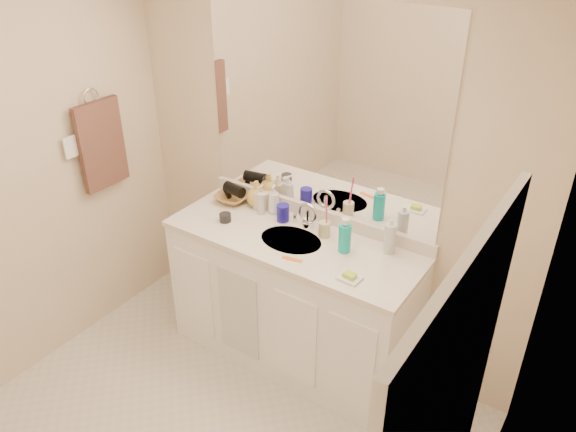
# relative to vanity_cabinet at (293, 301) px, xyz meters

# --- Properties ---
(wall_back) EXTENTS (2.60, 0.02, 2.40)m
(wall_back) POSITION_rel_vanity_cabinet_xyz_m (0.00, 0.28, 0.77)
(wall_back) COLOR beige
(wall_back) RESTS_ON floor
(wall_right) EXTENTS (0.02, 2.60, 2.40)m
(wall_right) POSITION_rel_vanity_cabinet_xyz_m (1.30, -1.02, 0.77)
(wall_right) COLOR beige
(wall_right) RESTS_ON floor
(vanity_cabinet) EXTENTS (1.50, 0.55, 0.85)m
(vanity_cabinet) POSITION_rel_vanity_cabinet_xyz_m (0.00, 0.00, 0.00)
(vanity_cabinet) COLOR white
(vanity_cabinet) RESTS_ON floor
(countertop) EXTENTS (1.52, 0.57, 0.03)m
(countertop) POSITION_rel_vanity_cabinet_xyz_m (0.00, 0.00, 0.44)
(countertop) COLOR silver
(countertop) RESTS_ON vanity_cabinet
(backsplash) EXTENTS (1.52, 0.03, 0.08)m
(backsplash) POSITION_rel_vanity_cabinet_xyz_m (0.00, 0.26, 0.50)
(backsplash) COLOR silver
(backsplash) RESTS_ON countertop
(sink_basin) EXTENTS (0.37, 0.37, 0.02)m
(sink_basin) POSITION_rel_vanity_cabinet_xyz_m (0.00, -0.02, 0.44)
(sink_basin) COLOR beige
(sink_basin) RESTS_ON countertop
(faucet) EXTENTS (0.02, 0.02, 0.11)m
(faucet) POSITION_rel_vanity_cabinet_xyz_m (0.00, 0.16, 0.51)
(faucet) COLOR silver
(faucet) RESTS_ON countertop
(mirror) EXTENTS (1.48, 0.01, 1.20)m
(mirror) POSITION_rel_vanity_cabinet_xyz_m (0.00, 0.27, 1.14)
(mirror) COLOR white
(mirror) RESTS_ON wall_back
(blue_mug) EXTENTS (0.09, 0.09, 0.11)m
(blue_mug) POSITION_rel_vanity_cabinet_xyz_m (-0.16, 0.13, 0.51)
(blue_mug) COLOR #1C1698
(blue_mug) RESTS_ON countertop
(tan_cup) EXTENTS (0.07, 0.07, 0.09)m
(tan_cup) POSITION_rel_vanity_cabinet_xyz_m (0.14, 0.12, 0.50)
(tan_cup) COLOR beige
(tan_cup) RESTS_ON countertop
(toothbrush) EXTENTS (0.02, 0.04, 0.22)m
(toothbrush) POSITION_rel_vanity_cabinet_xyz_m (0.15, 0.12, 0.60)
(toothbrush) COLOR #DD3A6B
(toothbrush) RESTS_ON tan_cup
(mouthwash_bottle) EXTENTS (0.07, 0.07, 0.17)m
(mouthwash_bottle) POSITION_rel_vanity_cabinet_xyz_m (0.31, 0.05, 0.54)
(mouthwash_bottle) COLOR #0EB0AD
(mouthwash_bottle) RESTS_ON countertop
(clear_pump_bottle) EXTENTS (0.08, 0.08, 0.17)m
(clear_pump_bottle) POSITION_rel_vanity_cabinet_xyz_m (0.51, 0.18, 0.54)
(clear_pump_bottle) COLOR silver
(clear_pump_bottle) RESTS_ON countertop
(soap_dish) EXTENTS (0.12, 0.10, 0.01)m
(soap_dish) POSITION_rel_vanity_cabinet_xyz_m (0.46, -0.17, 0.46)
(soap_dish) COLOR white
(soap_dish) RESTS_ON countertop
(green_soap) EXTENTS (0.07, 0.05, 0.02)m
(green_soap) POSITION_rel_vanity_cabinet_xyz_m (0.46, -0.17, 0.48)
(green_soap) COLOR #ADCE32
(green_soap) RESTS_ON soap_dish
(orange_comb) EXTENTS (0.12, 0.04, 0.00)m
(orange_comb) POSITION_rel_vanity_cabinet_xyz_m (0.12, -0.18, 0.46)
(orange_comb) COLOR orange
(orange_comb) RESTS_ON countertop
(dark_jar) EXTENTS (0.09, 0.09, 0.05)m
(dark_jar) POSITION_rel_vanity_cabinet_xyz_m (-0.44, -0.07, 0.48)
(dark_jar) COLOR black
(dark_jar) RESTS_ON countertop
(extra_white_bottle) EXTENTS (0.05, 0.05, 0.14)m
(extra_white_bottle) POSITION_rel_vanity_cabinet_xyz_m (-0.32, 0.13, 0.52)
(extra_white_bottle) COLOR silver
(extra_white_bottle) RESTS_ON countertop
(soap_bottle_white) EXTENTS (0.09, 0.09, 0.19)m
(soap_bottle_white) POSITION_rel_vanity_cabinet_xyz_m (-0.26, 0.18, 0.55)
(soap_bottle_white) COLOR white
(soap_bottle_white) RESTS_ON countertop
(soap_bottle_cream) EXTENTS (0.08, 0.08, 0.17)m
(soap_bottle_cream) POSITION_rel_vanity_cabinet_xyz_m (-0.35, 0.18, 0.54)
(soap_bottle_cream) COLOR beige
(soap_bottle_cream) RESTS_ON countertop
(soap_bottle_yellow) EXTENTS (0.15, 0.15, 0.17)m
(soap_bottle_yellow) POSITION_rel_vanity_cabinet_xyz_m (-0.40, 0.20, 0.54)
(soap_bottle_yellow) COLOR gold
(soap_bottle_yellow) RESTS_ON countertop
(wicker_basket) EXTENTS (0.23, 0.23, 0.05)m
(wicker_basket) POSITION_rel_vanity_cabinet_xyz_m (-0.57, 0.15, 0.48)
(wicker_basket) COLOR olive
(wicker_basket) RESTS_ON countertop
(hair_dryer) EXTENTS (0.15, 0.10, 0.07)m
(hair_dryer) POSITION_rel_vanity_cabinet_xyz_m (-0.55, 0.15, 0.54)
(hair_dryer) COLOR black
(hair_dryer) RESTS_ON wicker_basket
(towel_ring) EXTENTS (0.01, 0.11, 0.11)m
(towel_ring) POSITION_rel_vanity_cabinet_xyz_m (-1.27, -0.25, 1.12)
(towel_ring) COLOR silver
(towel_ring) RESTS_ON wall_left
(hand_towel) EXTENTS (0.04, 0.32, 0.55)m
(hand_towel) POSITION_rel_vanity_cabinet_xyz_m (-1.25, -0.25, 0.82)
(hand_towel) COLOR #39231E
(hand_towel) RESTS_ON towel_ring
(switch_plate) EXTENTS (0.01, 0.08, 0.13)m
(switch_plate) POSITION_rel_vanity_cabinet_xyz_m (-1.27, -0.45, 0.88)
(switch_plate) COLOR white
(switch_plate) RESTS_ON wall_left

